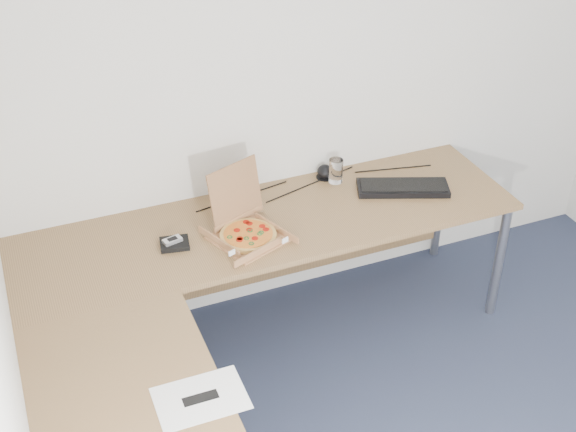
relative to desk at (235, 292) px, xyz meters
name	(u,v)px	position (x,y,z in m)	size (l,w,h in m)	color
room_shell	(557,276)	(0.82, -0.97, 0.55)	(3.50, 3.50, 2.50)	silver
desk	(235,292)	(0.00, 0.00, 0.00)	(2.50, 2.20, 0.73)	olive
pizza_box	(247,231)	(0.18, 0.34, 0.07)	(0.30, 0.35, 0.31)	#AB7348
drinking_glass	(336,171)	(0.79, 0.65, 0.10)	(0.07, 0.07, 0.13)	white
keyboard	(403,188)	(1.07, 0.43, 0.04)	(0.47, 0.17, 0.03)	black
wallet	(175,244)	(-0.16, 0.40, 0.04)	(0.13, 0.11, 0.02)	black
phone	(172,240)	(-0.17, 0.40, 0.06)	(0.09, 0.05, 0.02)	#B2B5BA
paper_sheet	(201,398)	(-0.33, -0.57, 0.03)	(0.33, 0.23, 0.00)	white
dome_speaker	(325,171)	(0.75, 0.71, 0.07)	(0.09, 0.09, 0.08)	black
cable_bundle	(311,184)	(0.65, 0.67, 0.03)	(0.64, 0.04, 0.01)	black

